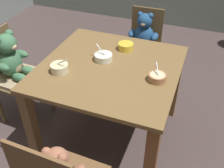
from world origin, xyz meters
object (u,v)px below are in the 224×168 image
object	(u,v)px
teddy_chair_far_center	(143,39)
porridge_bowl_yellow_far_center	(126,46)
porridge_bowl_cream_near_left	(60,68)
porridge_bowl_terracotta_near_right	(157,77)
teddy_chair_near_left	(14,66)
porridge_bowl_white_center	(103,57)
dining_table	(110,81)

from	to	relation	value
teddy_chair_far_center	porridge_bowl_yellow_far_center	xyz separation A→B (m)	(-0.00, -0.58, 0.21)
teddy_chair_far_center	porridge_bowl_cream_near_left	size ratio (longest dim) A/B	6.04
porridge_bowl_terracotta_near_right	porridge_bowl_yellow_far_center	xyz separation A→B (m)	(-0.34, 0.34, 0.00)
teddy_chair_near_left	porridge_bowl_terracotta_near_right	world-z (taller)	teddy_chair_near_left
porridge_bowl_yellow_far_center	porridge_bowl_cream_near_left	bearing A→B (deg)	-125.46
porridge_bowl_terracotta_near_right	porridge_bowl_yellow_far_center	distance (m)	0.48
porridge_bowl_terracotta_near_right	porridge_bowl_yellow_far_center	world-z (taller)	porridge_bowl_terracotta_near_right
porridge_bowl_white_center	porridge_bowl_yellow_far_center	bearing A→B (deg)	63.75
teddy_chair_near_left	porridge_bowl_cream_near_left	distance (m)	0.60
porridge_bowl_cream_near_left	porridge_bowl_white_center	bearing A→B (deg)	48.13
porridge_bowl_white_center	porridge_bowl_terracotta_near_right	xyz separation A→B (m)	(0.45, -0.12, 0.00)
dining_table	teddy_chair_near_left	bearing A→B (deg)	-175.74
porridge_bowl_white_center	porridge_bowl_terracotta_near_right	size ratio (longest dim) A/B	1.12
teddy_chair_far_center	porridge_bowl_terracotta_near_right	bearing A→B (deg)	19.54
dining_table	porridge_bowl_cream_near_left	world-z (taller)	porridge_bowl_cream_near_left
teddy_chair_far_center	porridge_bowl_terracotta_near_right	size ratio (longest dim) A/B	6.39
porridge_bowl_terracotta_near_right	dining_table	bearing A→B (deg)	172.03
teddy_chair_far_center	porridge_bowl_terracotta_near_right	world-z (taller)	porridge_bowl_terracotta_near_right
teddy_chair_far_center	porridge_bowl_yellow_far_center	world-z (taller)	teddy_chair_far_center
teddy_chair_near_left	porridge_bowl_yellow_far_center	xyz separation A→B (m)	(0.90, 0.35, 0.19)
dining_table	porridge_bowl_white_center	bearing A→B (deg)	139.40
teddy_chair_far_center	porridge_bowl_white_center	size ratio (longest dim) A/B	5.70
teddy_chair_near_left	porridge_bowl_cream_near_left	size ratio (longest dim) A/B	6.40
teddy_chair_far_center	porridge_bowl_yellow_far_center	distance (m)	0.61
porridge_bowl_terracotta_near_right	teddy_chair_far_center	bearing A→B (deg)	110.22
porridge_bowl_white_center	porridge_bowl_cream_near_left	world-z (taller)	porridge_bowl_cream_near_left
porridge_bowl_terracotta_near_right	porridge_bowl_cream_near_left	distance (m)	0.70
teddy_chair_near_left	porridge_bowl_white_center	xyz separation A→B (m)	(0.79, 0.13, 0.19)
dining_table	porridge_bowl_white_center	xyz separation A→B (m)	(-0.08, 0.07, 0.16)
dining_table	porridge_bowl_cream_near_left	size ratio (longest dim) A/B	7.52
teddy_chair_far_center	porridge_bowl_white_center	bearing A→B (deg)	-8.77
porridge_bowl_white_center	porridge_bowl_terracotta_near_right	bearing A→B (deg)	-14.74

